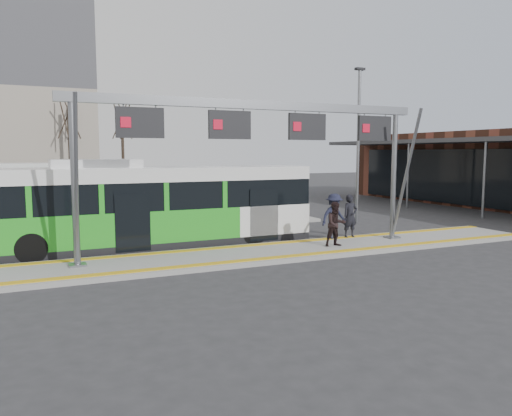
{
  "coord_description": "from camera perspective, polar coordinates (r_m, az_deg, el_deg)",
  "views": [
    {
      "loc": [
        -7.73,
        -15.48,
        3.57
      ],
      "look_at": [
        0.7,
        3.0,
        1.31
      ],
      "focal_mm": 35.0,
      "sensor_mm": 36.0,
      "label": 1
    }
  ],
  "objects": [
    {
      "name": "passenger_b",
      "position": [
        18.5,
        9.12,
        -1.83
      ],
      "size": [
        0.83,
        0.67,
        1.64
      ],
      "primitive_type": "imported",
      "rotation": [
        0.0,
        0.0,
        -0.06
      ],
      "color": "black",
      "rests_on": "platform_main"
    },
    {
      "name": "bg_bus_green",
      "position": [
        27.43,
        -26.9,
        1.34
      ],
      "size": [
        12.25,
        2.75,
        3.05
      ],
      "rotation": [
        0.0,
        0.0,
        0.01
      ],
      "color": "black",
      "rests_on": "ground"
    },
    {
      "name": "tree_left",
      "position": [
        44.29,
        -20.62,
        9.55
      ],
      "size": [
        1.4,
        1.4,
        8.38
      ],
      "color": "#382B21",
      "rests_on": "ground"
    },
    {
      "name": "hero_bus",
      "position": [
        19.15,
        -11.82,
        0.08
      ],
      "size": [
        12.17,
        2.7,
        3.34
      ],
      "rotation": [
        0.0,
        0.0,
        0.01
      ],
      "color": "black",
      "rests_on": "ground"
    },
    {
      "name": "passenger_c",
      "position": [
        20.03,
        8.91,
        -0.95
      ],
      "size": [
        1.22,
        0.77,
        1.81
      ],
      "primitive_type": "imported",
      "rotation": [
        0.0,
        0.0,
        0.08
      ],
      "color": "#1B1D32",
      "rests_on": "platform_main"
    },
    {
      "name": "passenger_a",
      "position": [
        20.48,
        10.72,
        -0.91
      ],
      "size": [
        0.64,
        0.43,
        1.75
      ],
      "primitive_type": "imported",
      "rotation": [
        0.0,
        0.0,
        -0.01
      ],
      "color": "black",
      "rests_on": "platform_main"
    },
    {
      "name": "lamp_east",
      "position": [
        26.18,
        11.61,
        7.48
      ],
      "size": [
        0.5,
        0.25,
        7.81
      ],
      "color": "slate",
      "rests_on": "ground"
    },
    {
      "name": "ground",
      "position": [
        17.67,
        1.98,
        -5.32
      ],
      "size": [
        120.0,
        120.0,
        0.0
      ],
      "primitive_type": "plane",
      "color": "#2D2D30",
      "rests_on": "ground"
    },
    {
      "name": "platform_main",
      "position": [
        17.65,
        1.98,
        -5.08
      ],
      "size": [
        22.0,
        3.0,
        0.15
      ],
      "primitive_type": "cube",
      "color": "gray",
      "rests_on": "ground"
    },
    {
      "name": "tactile_second",
      "position": [
        25.14,
        -15.77,
        -1.7
      ],
      "size": [
        20.0,
        0.35,
        0.02
      ],
      "color": "gold",
      "rests_on": "platform_second"
    },
    {
      "name": "tactile_main",
      "position": [
        17.64,
        1.98,
        -4.81
      ],
      "size": [
        22.0,
        2.65,
        0.02
      ],
      "color": "gold",
      "rests_on": "platform_main"
    },
    {
      "name": "platform_second",
      "position": [
        24.03,
        -15.34,
        -2.25
      ],
      "size": [
        20.0,
        3.0,
        0.15
      ],
      "primitive_type": "cube",
      "color": "gray",
      "rests_on": "ground"
    },
    {
      "name": "tree_mid",
      "position": [
        49.91,
        -15.07,
        9.57
      ],
      "size": [
        1.4,
        1.4,
        8.67
      ],
      "color": "#382B21",
      "rests_on": "ground"
    },
    {
      "name": "gantry",
      "position": [
        17.4,
        0.62,
        8.74
      ],
      "size": [
        13.0,
        1.68,
        5.2
      ],
      "color": "slate",
      "rests_on": "platform_main"
    }
  ]
}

